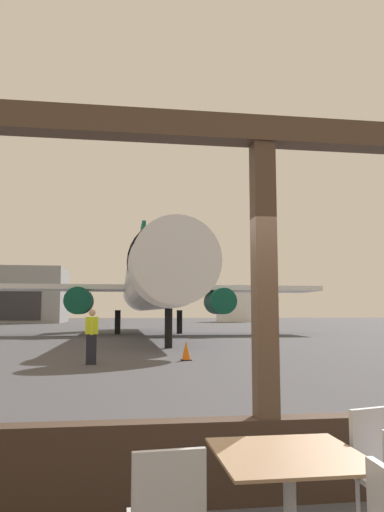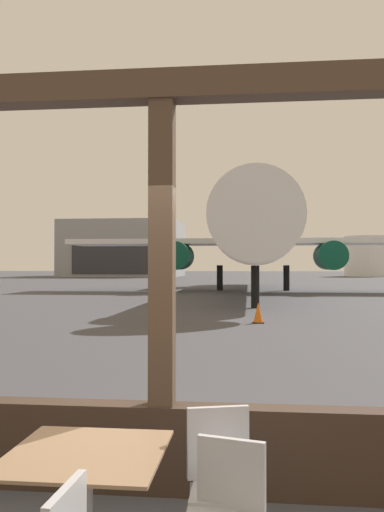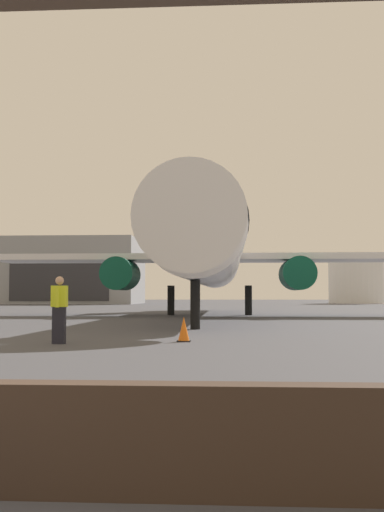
{
  "view_description": "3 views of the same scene",
  "coord_description": "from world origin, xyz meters",
  "views": [
    {
      "loc": [
        -1.3,
        -4.37,
        1.63
      ],
      "look_at": [
        2.3,
        20.34,
        4.5
      ],
      "focal_mm": 34.71,
      "sensor_mm": 36.0,
      "label": 1
    },
    {
      "loc": [
        0.72,
        -4.33,
        1.86
      ],
      "look_at": [
        -1.44,
        15.59,
        2.19
      ],
      "focal_mm": 37.33,
      "sensor_mm": 36.0,
      "label": 2
    },
    {
      "loc": [
        2.25,
        -3.93,
        1.27
      ],
      "look_at": [
        0.93,
        17.42,
        2.6
      ],
      "focal_mm": 43.42,
      "sensor_mm": 36.0,
      "label": 3
    }
  ],
  "objects": [
    {
      "name": "ground_plane",
      "position": [
        0.0,
        40.0,
        0.0
      ],
      "size": [
        220.0,
        220.0,
        0.0
      ],
      "primitive_type": "plane",
      "color": "#424247"
    },
    {
      "name": "window_frame",
      "position": [
        0.0,
        0.0,
        1.2
      ],
      "size": [
        7.41,
        0.24,
        3.45
      ],
      "color": "#38281E",
      "rests_on": "ground"
    },
    {
      "name": "cafe_chair_window_left",
      "position": [
        0.54,
        -1.01,
        0.57
      ],
      "size": [
        0.47,
        0.47,
        0.95
      ],
      "color": "#B2B2B7",
      "rests_on": "ground"
    },
    {
      "name": "fuel_storage_tank",
      "position": [
        20.02,
        84.56,
        3.24
      ],
      "size": [
        7.75,
        7.75,
        6.49
      ],
      "primitive_type": "cylinder",
      "color": "white",
      "rests_on": "ground"
    },
    {
      "name": "airplane",
      "position": [
        0.96,
        31.6,
        3.76
      ],
      "size": [
        25.96,
        33.15,
        10.71
      ],
      "color": "silver",
      "rests_on": "ground"
    },
    {
      "name": "distant_hangar",
      "position": [
        -19.76,
        81.05,
        4.46
      ],
      "size": [
        18.64,
        13.39,
        8.92
      ],
      "color": "gray",
      "rests_on": "ground"
    },
    {
      "name": "traffic_cone",
      "position": [
        0.99,
        12.77,
        0.32
      ],
      "size": [
        0.36,
        0.36,
        0.67
      ],
      "color": "orange",
      "rests_on": "ground"
    },
    {
      "name": "dining_table",
      "position": [
        -0.24,
        -1.28,
        0.48
      ],
      "size": [
        0.91,
        0.91,
        0.76
      ],
      "color": "#8C6B4C",
      "rests_on": "ground"
    },
    {
      "name": "ground_crew_worker",
      "position": [
        -2.17,
        11.86,
        0.9
      ],
      "size": [
        0.4,
        0.57,
        1.74
      ],
      "color": "black",
      "rests_on": "ground"
    }
  ]
}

